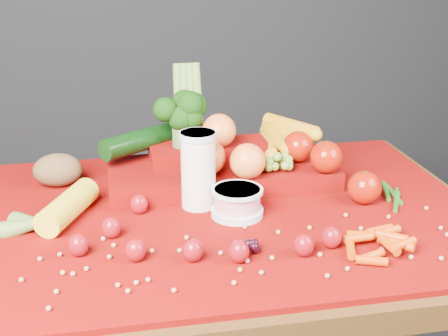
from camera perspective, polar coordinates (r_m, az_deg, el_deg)
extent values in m
cube|color=#38220C|center=(1.33, 0.17, -5.32)|extent=(1.10, 0.80, 0.05)
cube|color=#38220C|center=(1.80, -17.55, -12.52)|extent=(0.06, 0.06, 0.70)
cube|color=#38220C|center=(1.93, 12.51, -9.71)|extent=(0.06, 0.06, 0.70)
cube|color=#6B0503|center=(1.32, 0.17, -4.11)|extent=(1.05, 0.75, 0.01)
cylinder|color=white|center=(1.31, -2.37, -0.17)|extent=(0.07, 0.07, 0.17)
cylinder|color=silver|center=(1.28, -2.42, 3.01)|extent=(0.08, 0.08, 0.01)
cylinder|color=silver|center=(1.29, 1.20, -4.03)|extent=(0.11, 0.11, 0.01)
cylinder|color=pink|center=(1.28, 1.21, -2.83)|extent=(0.09, 0.09, 0.04)
cylinder|color=silver|center=(1.27, 1.22, -2.07)|extent=(0.11, 0.11, 0.01)
ellipsoid|color=maroon|center=(1.22, -10.28, -5.38)|extent=(0.04, 0.04, 0.04)
cone|color=#0C430F|center=(1.21, -10.34, -4.52)|extent=(0.03, 0.03, 0.01)
ellipsoid|color=maroon|center=(1.16, -13.17, -6.87)|extent=(0.04, 0.04, 0.04)
cone|color=#0C430F|center=(1.16, -13.25, -5.98)|extent=(0.03, 0.03, 0.01)
ellipsoid|color=maroon|center=(1.13, -8.09, -7.46)|extent=(0.04, 0.04, 0.04)
cone|color=#0C430F|center=(1.12, -8.15, -6.55)|extent=(0.03, 0.03, 0.01)
ellipsoid|color=maroon|center=(1.12, -2.87, -7.53)|extent=(0.04, 0.04, 0.04)
cone|color=#0C430F|center=(1.11, -2.89, -6.61)|extent=(0.03, 0.03, 0.01)
ellipsoid|color=maroon|center=(1.11, 1.39, -7.64)|extent=(0.04, 0.04, 0.04)
cone|color=#0C430F|center=(1.10, 1.40, -6.72)|extent=(0.03, 0.03, 0.01)
ellipsoid|color=maroon|center=(1.14, 7.32, -7.02)|extent=(0.04, 0.04, 0.04)
cone|color=#0C430F|center=(1.13, 7.37, -6.12)|extent=(0.03, 0.03, 0.01)
ellipsoid|color=maroon|center=(1.31, -7.77, -3.28)|extent=(0.04, 0.04, 0.04)
cone|color=#0C430F|center=(1.30, -7.81, -2.47)|extent=(0.03, 0.03, 0.01)
ellipsoid|color=maroon|center=(1.27, -14.85, -4.50)|extent=(0.04, 0.04, 0.04)
cone|color=#0C430F|center=(1.27, -14.94, -3.67)|extent=(0.03, 0.03, 0.01)
ellipsoid|color=maroon|center=(1.18, 9.81, -6.26)|extent=(0.04, 0.04, 0.04)
cone|color=#0C430F|center=(1.17, 9.87, -5.38)|extent=(0.03, 0.03, 0.01)
cylinder|color=yellow|center=(1.31, -14.08, -3.44)|extent=(0.13, 0.19, 0.06)
ellipsoid|color=brown|center=(1.48, -14.96, -0.17)|extent=(0.11, 0.08, 0.08)
cube|color=#6B0503|center=(1.45, -0.22, -0.56)|extent=(0.52, 0.22, 0.04)
cube|color=#6B0503|center=(1.48, -1.35, 1.53)|extent=(0.28, 0.12, 0.03)
sphere|color=#9F1700|center=(1.40, 9.34, 1.00)|extent=(0.07, 0.07, 0.07)
sphere|color=#9F1700|center=(1.37, 12.71, -1.73)|extent=(0.07, 0.07, 0.07)
sphere|color=#9F1700|center=(1.46, 6.80, 1.96)|extent=(0.07, 0.07, 0.07)
sphere|color=orange|center=(1.37, -1.46, 0.97)|extent=(0.08, 0.08, 0.08)
sphere|color=orange|center=(1.35, 2.17, 0.62)|extent=(0.08, 0.08, 0.08)
sphere|color=orange|center=(1.44, -0.45, 3.44)|extent=(0.08, 0.08, 0.08)
cylinder|color=orange|center=(1.53, 4.07, 2.12)|extent=(0.06, 0.17, 0.04)
cylinder|color=orange|center=(1.53, 4.81, 2.69)|extent=(0.04, 0.17, 0.04)
cylinder|color=orange|center=(1.53, 5.55, 3.27)|extent=(0.07, 0.17, 0.04)
cylinder|color=orange|center=(1.53, 6.11, 3.84)|extent=(0.11, 0.17, 0.04)
cylinder|color=#3F662D|center=(1.46, -3.97, 2.84)|extent=(0.04, 0.04, 0.04)
cylinder|color=olive|center=(1.48, -4.19, 5.25)|extent=(0.03, 0.06, 0.22)
cylinder|color=olive|center=(1.48, -3.58, 5.29)|extent=(0.02, 0.06, 0.22)
cylinder|color=olive|center=(1.48, -2.96, 5.32)|extent=(0.02, 0.06, 0.22)
cylinder|color=olive|center=(1.48, -2.35, 5.36)|extent=(0.03, 0.06, 0.22)
cylinder|color=black|center=(1.49, -6.94, 2.71)|extent=(0.24, 0.18, 0.05)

